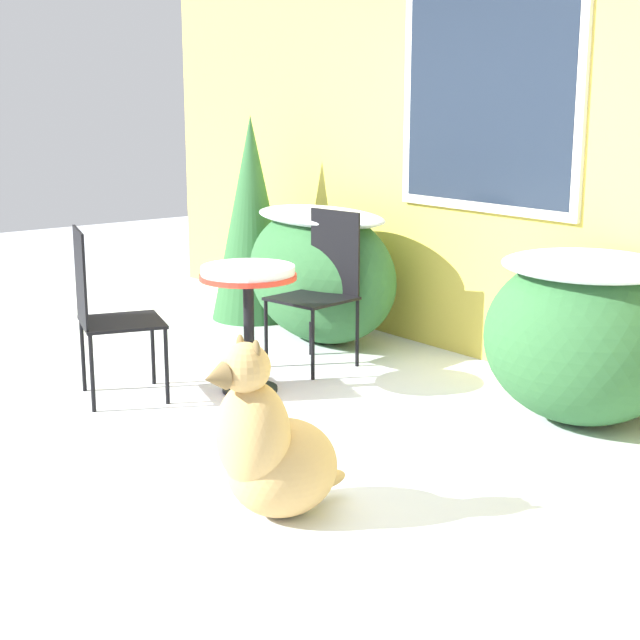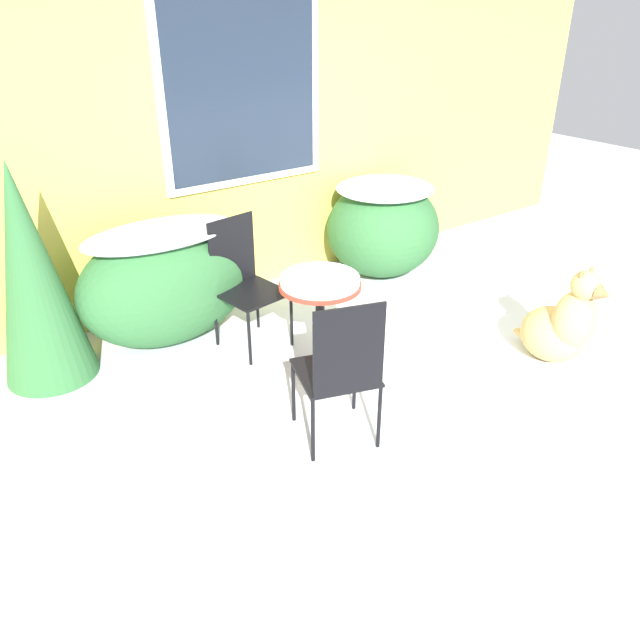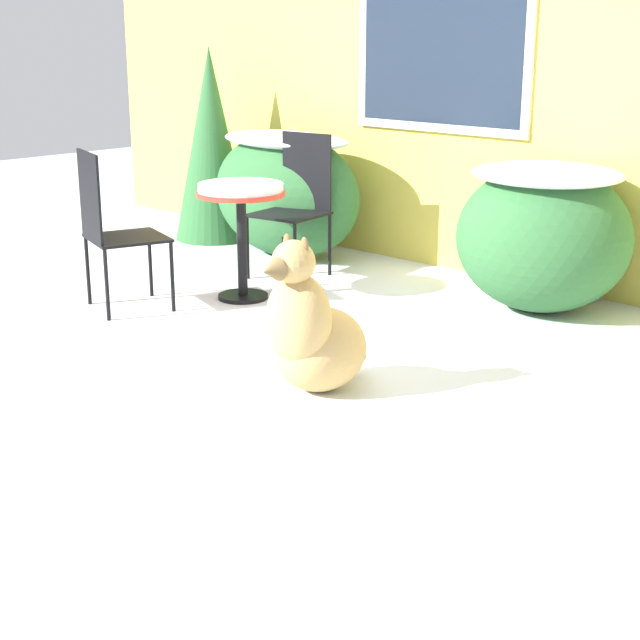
{
  "view_description": "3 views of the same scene",
  "coord_description": "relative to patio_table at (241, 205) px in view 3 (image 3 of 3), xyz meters",
  "views": [
    {
      "loc": [
        3.94,
        -2.49,
        1.73
      ],
      "look_at": [
        0.0,
        0.6,
        0.55
      ],
      "focal_mm": 55.0,
      "sensor_mm": 36.0,
      "label": 1
    },
    {
      "loc": [
        -2.9,
        -2.51,
        2.45
      ],
      "look_at": [
        -0.66,
        0.59,
        0.42
      ],
      "focal_mm": 35.0,
      "sensor_mm": 36.0,
      "label": 2
    },
    {
      "loc": [
        3.93,
        -3.5,
        1.7
      ],
      "look_at": [
        0.85,
        -0.26,
        0.35
      ],
      "focal_mm": 55.0,
      "sensor_mm": 36.0,
      "label": 3
    }
  ],
  "objects": [
    {
      "name": "evergreen_bush",
      "position": [
        -1.58,
        1.1,
        0.16
      ],
      "size": [
        0.63,
        0.63,
        1.55
      ],
      "color": "#2D6033",
      "rests_on": "ground_plane"
    },
    {
      "name": "shrub_left",
      "position": [
        -0.68,
        1.06,
        -0.11
      ],
      "size": [
        1.35,
        0.75,
        0.94
      ],
      "color": "#2D6033",
      "rests_on": "ground_plane"
    },
    {
      "name": "shrub_middle",
      "position": [
        1.53,
        1.1,
        -0.13
      ],
      "size": [
        1.08,
        1.03,
        0.9
      ],
      "color": "#2D6033",
      "rests_on": "ground_plane"
    },
    {
      "name": "patio_chair_far_side",
      "position": [
        -0.37,
        -0.72,
        -0.08
      ],
      "size": [
        0.56,
        0.56,
        0.99
      ],
      "rotation": [
        0.0,
        0.0,
        2.83
      ],
      "color": "black",
      "rests_on": "ground_plane"
    },
    {
      "name": "patio_table",
      "position": [
        0.0,
        0.0,
        0.0
      ],
      "size": [
        0.56,
        0.56,
        0.75
      ],
      "color": "black",
      "rests_on": "ground_plane"
    },
    {
      "name": "dog",
      "position": [
        1.5,
        -0.91,
        -0.32
      ],
      "size": [
        0.43,
        0.7,
        0.79
      ],
      "rotation": [
        0.0,
        0.0,
        -0.01
      ],
      "color": "tan",
      "rests_on": "ground_plane"
    },
    {
      "name": "patio_chair_near_table",
      "position": [
        -0.2,
        0.7,
        -0.08
      ],
      "size": [
        0.51,
        0.51,
        0.99
      ],
      "rotation": [
        0.0,
        0.0,
        0.15
      ],
      "color": "black",
      "rests_on": "ground_plane"
    },
    {
      "name": "ground_plane",
      "position": [
        0.66,
        -0.59,
        -0.61
      ],
      "size": [
        16.0,
        16.0,
        0.0
      ],
      "primitive_type": "plane",
      "color": "silver"
    },
    {
      "name": "house_wall",
      "position": [
        0.64,
        1.61,
        1.07
      ],
      "size": [
        8.0,
        0.1,
        3.36
      ],
      "color": "#DBC14C",
      "rests_on": "ground_plane"
    }
  ]
}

